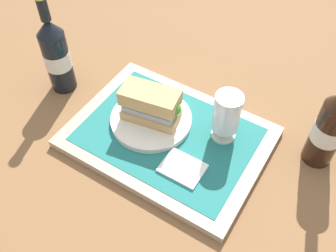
{
  "coord_description": "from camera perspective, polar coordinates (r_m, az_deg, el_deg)",
  "views": [
    {
      "loc": [
        0.29,
        -0.47,
        0.7
      ],
      "look_at": [
        0.0,
        0.0,
        0.05
      ],
      "focal_mm": 40.86,
      "sensor_mm": 36.0,
      "label": 1
    }
  ],
  "objects": [
    {
      "name": "plate",
      "position": [
        0.89,
        -2.53,
        1.0
      ],
      "size": [
        0.19,
        0.19,
        0.01
      ],
      "primitive_type": "cylinder",
      "color": "silver",
      "rests_on": "placemat"
    },
    {
      "name": "napkin_folded",
      "position": [
        0.82,
        2.18,
        -6.28
      ],
      "size": [
        0.09,
        0.07,
        0.01
      ],
      "primitive_type": "cube",
      "color": "white",
      "rests_on": "placemat"
    },
    {
      "name": "ground_plane",
      "position": [
        0.89,
        -0.0,
        -2.07
      ],
      "size": [
        3.0,
        3.0,
        0.0
      ],
      "primitive_type": "plane",
      "color": "brown"
    },
    {
      "name": "tray",
      "position": [
        0.88,
        -0.0,
        -1.67
      ],
      "size": [
        0.44,
        0.32,
        0.02
      ],
      "primitive_type": "cube",
      "color": "tan",
      "rests_on": "ground_plane"
    },
    {
      "name": "second_bottle",
      "position": [
        0.98,
        -16.34,
        10.18
      ],
      "size": [
        0.07,
        0.07,
        0.27
      ],
      "color": "black",
      "rests_on": "ground_plane"
    },
    {
      "name": "sandwich",
      "position": [
        0.86,
        -2.43,
        3.13
      ],
      "size": [
        0.14,
        0.09,
        0.08
      ],
      "rotation": [
        0.0,
        0.0,
        0.17
      ],
      "color": "tan",
      "rests_on": "plate"
    },
    {
      "name": "placemat",
      "position": [
        0.88,
        -0.0,
        -1.24
      ],
      "size": [
        0.38,
        0.27,
        0.0
      ],
      "primitive_type": "cube",
      "color": "#1E6B66",
      "rests_on": "tray"
    },
    {
      "name": "beer_bottle",
      "position": [
        0.85,
        23.07,
        -0.17
      ],
      "size": [
        0.07,
        0.07,
        0.27
      ],
      "color": "black",
      "rests_on": "ground_plane"
    },
    {
      "name": "beer_glass",
      "position": [
        0.83,
        8.7,
        1.54
      ],
      "size": [
        0.06,
        0.06,
        0.12
      ],
      "color": "silver",
      "rests_on": "placemat"
    }
  ]
}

